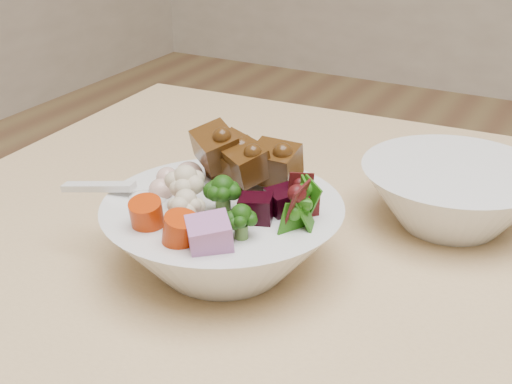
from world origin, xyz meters
TOP-DOWN VIEW (x-y plane):
  - food_bowl at (-0.42, 0.10)m, footprint 0.20×0.20m
  - soup_spoon at (-0.50, 0.07)m, footprint 0.10×0.03m
  - side_bowl at (-0.28, 0.26)m, footprint 0.17×0.17m

SIDE VIEW (x-z plane):
  - side_bowl at x=-0.28m, z-range 0.72..0.78m
  - food_bowl at x=-0.42m, z-range 0.70..0.81m
  - soup_spoon at x=-0.50m, z-range 0.77..0.79m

